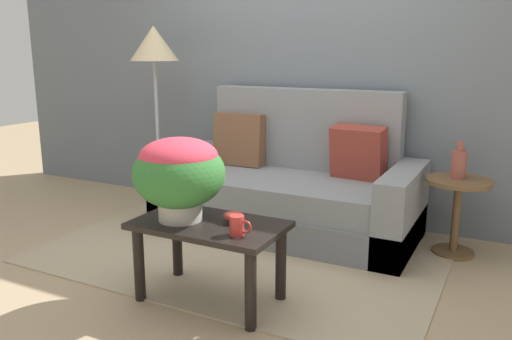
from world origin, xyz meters
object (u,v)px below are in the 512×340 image
potted_plant (179,171)px  coffee_table (209,238)px  couch (290,190)px  coffee_mug (238,226)px  floor_lamp (154,55)px  side_table (457,203)px  snack_bowl (233,216)px  table_vase (459,163)px

potted_plant → coffee_table: bearing=11.2°
couch → coffee_mug: (0.33, -1.43, 0.19)m
floor_lamp → coffee_mug: floor_lamp is taller
potted_plant → side_table: bearing=46.8°
side_table → snack_bowl: side_table is taller
floor_lamp → potted_plant: (1.18, -1.34, -0.61)m
floor_lamp → coffee_table: bearing=-44.0°
coffee_table → table_vase: bearing=50.7°
side_table → table_vase: (-0.01, 0.02, 0.27)m
floor_lamp → table_vase: size_ratio=6.23×
snack_bowl → potted_plant: bearing=-161.4°
potted_plant → coffee_mug: 0.47m
potted_plant → table_vase: size_ratio=2.00×
coffee_mug → table_vase: (0.89, 1.49, 0.13)m
side_table → coffee_table: bearing=-130.0°
coffee_table → potted_plant: 0.41m
side_table → coffee_mug: (-0.91, -1.48, 0.14)m
potted_plant → snack_bowl: (0.29, 0.10, -0.25)m
coffee_mug → side_table: bearing=58.4°
couch → coffee_mug: size_ratio=16.06×
couch → potted_plant: couch is taller
coffee_table → floor_lamp: 2.12m
coffee_table → potted_plant: size_ratio=1.63×
couch → potted_plant: (-0.08, -1.35, 0.42)m
coffee_table → snack_bowl: 0.19m
couch → table_vase: (1.22, 0.07, 0.32)m
floor_lamp → table_vase: bearing=2.0°
potted_plant → snack_bowl: potted_plant is taller
coffee_table → coffee_mug: size_ratio=6.76×
coffee_mug → table_vase: bearing=59.1°
coffee_table → coffee_mug: (0.24, -0.10, 0.15)m
potted_plant → coffee_mug: bearing=-9.9°
coffee_table → side_table: bearing=50.0°
couch → potted_plant: bearing=-93.3°
couch → coffee_table: (0.09, -1.32, 0.05)m
coffee_table → snack_bowl: size_ratio=7.10×
coffee_table → table_vase: (1.14, 1.39, 0.27)m
side_table → floor_lamp: size_ratio=0.34×
side_table → potted_plant: potted_plant is taller
snack_bowl → table_vase: (1.02, 1.33, 0.15)m
coffee_table → side_table: side_table is taller
coffee_mug → snack_bowl: size_ratio=1.05×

